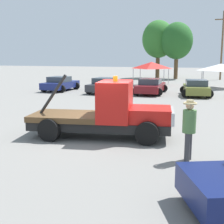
# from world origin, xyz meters

# --- Properties ---
(ground_plane) EXTENTS (160.00, 160.00, 0.00)m
(ground_plane) POSITION_xyz_m (0.00, 0.00, 0.00)
(ground_plane) COLOR gray
(tow_truck) EXTENTS (5.90, 2.81, 2.51)m
(tow_truck) POSITION_xyz_m (0.35, 0.06, 0.95)
(tow_truck) COLOR black
(tow_truck) RESTS_ON ground
(person_near_truck) EXTENTS (0.42, 0.42, 1.91)m
(person_near_truck) POSITION_xyz_m (3.61, -1.85, 1.13)
(person_near_truck) COLOR #38383D
(person_near_truck) RESTS_ON ground
(parked_car_navy) EXTENTS (2.57, 4.39, 1.34)m
(parked_car_navy) POSITION_xyz_m (-9.59, 14.90, 0.65)
(parked_car_navy) COLOR navy
(parked_car_navy) RESTS_ON ground
(parked_car_charcoal) EXTENTS (2.64, 4.71, 1.34)m
(parked_car_charcoal) POSITION_xyz_m (-5.02, 14.76, 0.65)
(parked_car_charcoal) COLOR #2D2D33
(parked_car_charcoal) RESTS_ON ground
(parked_car_maroon) EXTENTS (2.58, 4.71, 1.34)m
(parked_car_maroon) POSITION_xyz_m (-0.98, 15.08, 0.65)
(parked_car_maroon) COLOR maroon
(parked_car_maroon) RESTS_ON ground
(parked_car_olive) EXTENTS (2.85, 4.44, 1.34)m
(parked_car_olive) POSITION_xyz_m (2.83, 14.85, 0.65)
(parked_car_olive) COLOR olive
(parked_car_olive) RESTS_ON ground
(canopy_tent_red) EXTENTS (3.38, 3.38, 2.60)m
(canopy_tent_red) POSITION_xyz_m (-2.48, 22.91, 2.23)
(canopy_tent_red) COLOR #9E9EA3
(canopy_tent_red) RESTS_ON ground
(canopy_tent_white) EXTENTS (3.50, 3.50, 2.47)m
(canopy_tent_white) POSITION_xyz_m (4.75, 22.08, 2.12)
(canopy_tent_white) COLOR #9E9EA3
(canopy_tent_white) RESTS_ON ground
(tree_left) EXTENTS (4.72, 4.72, 8.43)m
(tree_left) POSITION_xyz_m (-4.03, 35.39, 5.66)
(tree_left) COLOR brown
(tree_left) RESTS_ON ground
(tree_center) EXTENTS (4.44, 4.44, 7.93)m
(tree_center) POSITION_xyz_m (-1.15, 34.06, 5.32)
(tree_center) COLOR brown
(tree_center) RESTS_ON ground
(traffic_cone) EXTENTS (0.40, 0.40, 0.55)m
(traffic_cone) POSITION_xyz_m (1.01, 2.69, 0.25)
(traffic_cone) COLOR black
(traffic_cone) RESTS_ON ground
(utility_pole) EXTENTS (2.20, 0.24, 9.18)m
(utility_pole) POSITION_xyz_m (4.91, 34.17, 4.85)
(utility_pole) COLOR brown
(utility_pole) RESTS_ON ground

